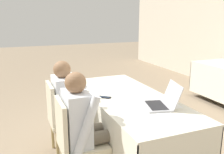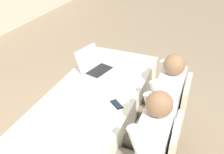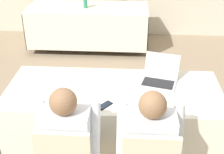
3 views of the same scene
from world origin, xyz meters
The scene contains 9 objects.
ground_plane centered at (0.00, 0.00, 0.00)m, with size 24.00×24.00×0.00m, color gray.
conference_table_near centered at (0.00, 0.00, 0.57)m, with size 2.02×0.83×0.74m.
laptop centered at (0.43, 0.16, 0.79)m, with size 0.41×0.41×0.25m.
cell_phone centered at (-0.06, -0.28, 0.75)m, with size 0.14×0.15×0.01m.
paper_beside_laptop centered at (0.56, 0.02, 0.74)m, with size 0.30×0.35×0.00m.
paper_centre_table centered at (0.43, 0.21, 0.74)m, with size 0.24×0.31×0.00m.
chair_near_right centered at (0.31, -0.72, 0.49)m, with size 0.44×0.44×0.89m.
person_checkered_shirt centered at (-0.31, -0.62, 0.65)m, with size 0.50×0.52×1.15m.
person_white_shirt centered at (0.31, -0.62, 0.65)m, with size 0.50×0.52×1.15m.
Camera 2 is at (-1.75, -0.91, 2.16)m, focal length 40.00 mm.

